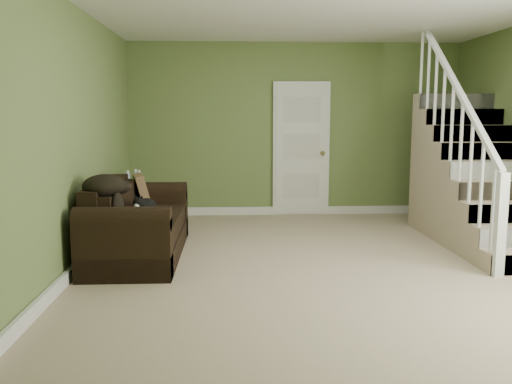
{
  "coord_description": "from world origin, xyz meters",
  "views": [
    {
      "loc": [
        -0.98,
        -5.49,
        1.53
      ],
      "look_at": [
        -0.71,
        0.13,
        0.72
      ],
      "focal_mm": 38.0,
      "sensor_mm": 36.0,
      "label": 1
    }
  ],
  "objects": [
    {
      "name": "banana",
      "position": [
        -1.88,
        -0.04,
        0.47
      ],
      "size": [
        0.14,
        0.21,
        0.06
      ],
      "primitive_type": "ellipsoid",
      "rotation": [
        0.0,
        0.0,
        0.47
      ],
      "color": "gold",
      "rests_on": "sofa"
    },
    {
      "name": "wall_left",
      "position": [
        -2.5,
        0.0,
        1.3
      ],
      "size": [
        0.04,
        5.5,
        2.6
      ],
      "primitive_type": "cube",
      "color": "olive",
      "rests_on": "floor"
    },
    {
      "name": "throw_pillow",
      "position": [
        -2.05,
        1.05,
        0.62
      ],
      "size": [
        0.29,
        0.44,
        0.41
      ],
      "primitive_type": "cube",
      "rotation": [
        0.0,
        -0.24,
        0.26
      ],
      "color": "#513420",
      "rests_on": "sofa"
    },
    {
      "name": "staircase",
      "position": [
        1.99,
        0.97,
        0.64
      ],
      "size": [
        1.0,
        2.51,
        2.82
      ],
      "color": "tan",
      "rests_on": "floor"
    },
    {
      "name": "baseboard_back",
      "position": [
        0.0,
        2.72,
        0.06
      ],
      "size": [
        5.0,
        0.04,
        0.12
      ],
      "primitive_type": "cube",
      "color": "white",
      "rests_on": "floor"
    },
    {
      "name": "cat",
      "position": [
        -1.91,
        0.37,
        0.54
      ],
      "size": [
        0.28,
        0.52,
        0.25
      ],
      "rotation": [
        0.0,
        0.0,
        -0.27
      ],
      "color": "black",
      "rests_on": "sofa"
    },
    {
      "name": "floor",
      "position": [
        0.0,
        0.0,
        0.0
      ],
      "size": [
        5.0,
        5.5,
        0.01
      ],
      "primitive_type": "cube",
      "color": "tan",
      "rests_on": "ground"
    },
    {
      "name": "wall_front",
      "position": [
        0.0,
        -2.75,
        1.3
      ],
      "size": [
        5.0,
        0.04,
        2.6
      ],
      "primitive_type": "cube",
      "color": "olive",
      "rests_on": "floor"
    },
    {
      "name": "throw_blanket",
      "position": [
        -2.22,
        -0.16,
        0.84
      ],
      "size": [
        0.54,
        0.62,
        0.22
      ],
      "primitive_type": "ellipsoid",
      "rotation": [
        0.0,
        0.0,
        -0.29
      ],
      "color": "black",
      "rests_on": "sofa"
    },
    {
      "name": "baseboard_left",
      "position": [
        -2.47,
        0.0,
        0.06
      ],
      "size": [
        0.04,
        5.5,
        0.12
      ],
      "primitive_type": "cube",
      "color": "white",
      "rests_on": "floor"
    },
    {
      "name": "wall_back",
      "position": [
        0.0,
        2.75,
        1.3
      ],
      "size": [
        5.0,
        0.04,
        2.6
      ],
      "primitive_type": "cube",
      "color": "olive",
      "rests_on": "floor"
    },
    {
      "name": "sofa",
      "position": [
        -2.01,
        0.34,
        0.31
      ],
      "size": [
        0.89,
        2.05,
        0.81
      ],
      "color": "black",
      "rests_on": "floor"
    },
    {
      "name": "ceiling",
      "position": [
        0.0,
        0.0,
        2.6
      ],
      "size": [
        5.0,
        5.5,
        0.01
      ],
      "primitive_type": "cube",
      "color": "white",
      "rests_on": "wall_back"
    },
    {
      "name": "side_table",
      "position": [
        -2.26,
        1.74,
        0.29
      ],
      "size": [
        0.58,
        0.58,
        0.8
      ],
      "rotation": [
        0.0,
        0.0,
        -0.25
      ],
      "color": "black",
      "rests_on": "floor"
    },
    {
      "name": "door",
      "position": [
        0.1,
        2.71,
        1.01
      ],
      "size": [
        0.86,
        0.12,
        2.02
      ],
      "color": "white",
      "rests_on": "floor"
    }
  ]
}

